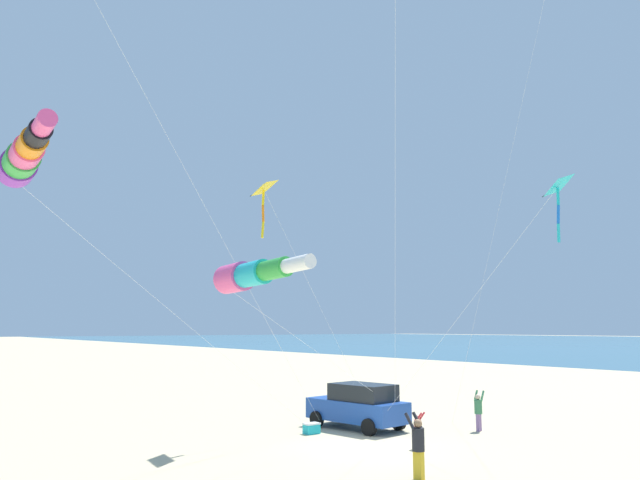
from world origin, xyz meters
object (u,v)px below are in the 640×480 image
kite_windsock_magenta_far_left (252,274)px  kite_delta_orange_high_right (263,189)px  parked_car (359,405)px  person_child_grey_jacket (418,428)px  person_child_green_jacket (478,409)px  kite_windsock_teal_far_right (25,155)px  person_adult_flyer (418,443)px  kite_delta_striped_overhead (556,187)px  cooler_box (312,428)px

kite_windsock_magenta_far_left → kite_delta_orange_high_right: 8.35m
parked_car → person_child_grey_jacket: size_ratio=3.62×
person_child_green_jacket → kite_windsock_teal_far_right: bearing=4.4°
person_adult_flyer → person_child_grey_jacket: bearing=-136.0°
kite_delta_striped_overhead → kite_delta_orange_high_right: (3.61, -10.82, 1.46)m
person_child_grey_jacket → kite_delta_orange_high_right: kite_delta_orange_high_right is taller
person_child_green_jacket → kite_windsock_magenta_far_left: (11.82, 1.79, 4.78)m
kite_delta_orange_high_right → kite_delta_striped_overhead: bearing=108.5°
parked_car → person_adult_flyer: size_ratio=2.52×
kite_windsock_teal_far_right → kite_windsock_magenta_far_left: size_ratio=1.08×
kite_windsock_teal_far_right → kite_delta_orange_high_right: kite_delta_orange_high_right is taller
cooler_box → kite_delta_orange_high_right: 9.81m
person_adult_flyer → person_child_green_jacket: (-7.74, -4.07, -0.10)m
parked_car → person_child_green_jacket: (-3.56, 3.35, -0.08)m
parked_car → cooler_box: 2.39m
parked_car → person_child_grey_jacket: (0.98, 4.34, -0.27)m
person_child_green_jacket → person_adult_flyer: bearing=27.8°
cooler_box → kite_windsock_teal_far_right: (11.91, 4.97, 7.95)m
person_child_grey_jacket → kite_windsock_teal_far_right: bearing=1.6°
person_adult_flyer → kite_delta_striped_overhead: bearing=144.9°
person_child_green_jacket → kite_delta_orange_high_right: (7.82, -4.27, 8.91)m
kite_windsock_teal_far_right → kite_delta_striped_overhead: bearing=159.0°
kite_delta_orange_high_right → cooler_box: bearing=161.6°
cooler_box → kite_windsock_teal_far_right: 15.16m
person_child_grey_jacket → kite_delta_orange_high_right: bearing=-58.0°
person_child_grey_jacket → kite_windsock_teal_far_right: 15.16m
kite_windsock_magenta_far_left → kite_windsock_teal_far_right: bearing=-4.1°
person_child_grey_jacket → kite_windsock_magenta_far_left: (7.28, 0.80, 4.97)m
cooler_box → person_child_green_jacket: size_ratio=0.39×
person_adult_flyer → person_child_grey_jacket: person_adult_flyer is taller
kite_windsock_magenta_far_left → kite_delta_orange_high_right: kite_delta_orange_high_right is taller
person_child_grey_jacket → person_adult_flyer: bearing=44.0°
kite_delta_striped_overhead → kite_delta_orange_high_right: kite_delta_orange_high_right is taller
person_adult_flyer → parked_car: bearing=-119.3°
person_child_green_jacket → person_child_grey_jacket: bearing=12.3°
kite_windsock_teal_far_right → kite_windsock_magenta_far_left: 6.43m
parked_car → cooler_box: bearing=-6.2°
person_adult_flyer → kite_windsock_magenta_far_left: (4.08, -2.28, 4.68)m
person_adult_flyer → cooler_box: bearing=-104.1°
kite_delta_striped_overhead → kite_delta_orange_high_right: bearing=-71.5°
kite_delta_orange_high_right → person_child_grey_jacket: bearing=122.0°
person_adult_flyer → kite_delta_orange_high_right: 12.13m
kite_delta_striped_overhead → person_child_green_jacket: bearing=-122.7°
person_child_green_jacket → kite_delta_orange_high_right: kite_delta_orange_high_right is taller
parked_car → kite_windsock_teal_far_right: (14.17, 4.72, 7.21)m
person_adult_flyer → kite_windsock_teal_far_right: 12.60m
cooler_box → kite_windsock_teal_far_right: bearing=22.6°
kite_windsock_teal_far_right → kite_delta_striped_overhead: 14.48m
parked_car → kite_delta_striped_overhead: 12.37m
kite_windsock_magenta_far_left → parked_car: bearing=-148.1°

